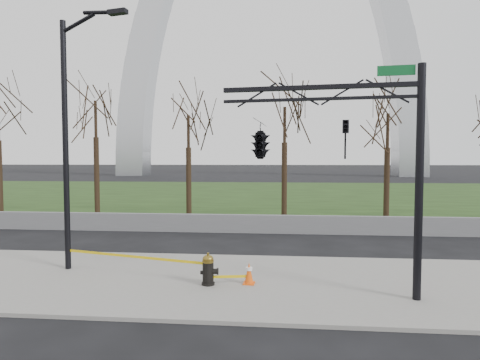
# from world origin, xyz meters

# --- Properties ---
(ground) EXTENTS (500.00, 500.00, 0.00)m
(ground) POSITION_xyz_m (0.00, 0.00, 0.00)
(ground) COLOR black
(ground) RESTS_ON ground
(sidewalk) EXTENTS (18.00, 6.00, 0.10)m
(sidewalk) POSITION_xyz_m (0.00, 0.00, 0.05)
(sidewalk) COLOR gray
(sidewalk) RESTS_ON ground
(grass_strip) EXTENTS (120.00, 40.00, 0.06)m
(grass_strip) POSITION_xyz_m (0.00, 30.00, 0.03)
(grass_strip) COLOR #1C3111
(grass_strip) RESTS_ON ground
(guardrail) EXTENTS (60.00, 0.30, 0.90)m
(guardrail) POSITION_xyz_m (0.00, 8.00, 0.45)
(guardrail) COLOR #59595B
(guardrail) RESTS_ON ground
(gateway_arch) EXTENTS (66.00, 6.00, 65.00)m
(gateway_arch) POSITION_xyz_m (0.00, 75.00, 32.50)
(gateway_arch) COLOR #B1B4B9
(gateway_arch) RESTS_ON ground
(tree_row) EXTENTS (44.83, 4.00, 7.75)m
(tree_row) POSITION_xyz_m (-0.59, 12.00, 3.88)
(tree_row) COLOR black
(tree_row) RESTS_ON ground
(fire_hydrant) EXTENTS (0.56, 0.37, 0.91)m
(fire_hydrant) POSITION_xyz_m (-0.06, -0.53, 0.52)
(fire_hydrant) COLOR black
(fire_hydrant) RESTS_ON sidewalk
(traffic_cone) EXTENTS (0.34, 0.34, 0.62)m
(traffic_cone) POSITION_xyz_m (1.08, -0.35, 0.41)
(traffic_cone) COLOR #F0530C
(traffic_cone) RESTS_ON sidewalk
(street_light) EXTENTS (2.37, 0.67, 8.21)m
(street_light) POSITION_xyz_m (-4.65, 0.65, 4.69)
(street_light) COLOR black
(street_light) RESTS_ON ground
(traffic_signal_mast) EXTENTS (5.08, 2.52, 6.00)m
(traffic_signal_mast) POSITION_xyz_m (2.17, -0.89, 4.15)
(traffic_signal_mast) COLOR black
(traffic_signal_mast) RESTS_ON ground
(caution_tape) EXTENTS (5.95, 1.23, 0.46)m
(caution_tape) POSITION_xyz_m (-1.91, -0.01, 0.63)
(caution_tape) COLOR #E2BC0B
(caution_tape) RESTS_ON ground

